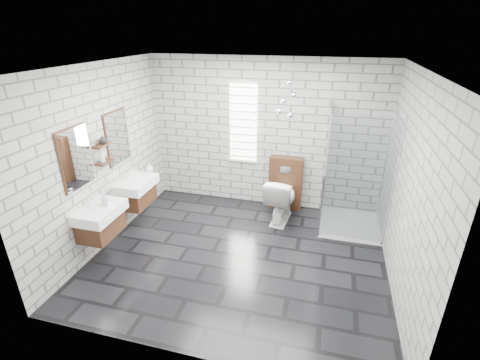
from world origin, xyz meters
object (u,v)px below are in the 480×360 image
at_px(vanity_left, 98,213).
at_px(vanity_right, 134,185).
at_px(cistern_panel, 285,183).
at_px(toilet, 281,199).
at_px(shower_enclosure, 346,202).

height_order(vanity_left, vanity_right, same).
distance_m(vanity_right, cistern_panel, 2.67).
distance_m(vanity_left, cistern_panel, 3.25).
distance_m(vanity_right, toilet, 2.49).
height_order(vanity_right, shower_enclosure, shower_enclosure).
height_order(vanity_right, cistern_panel, vanity_right).
relative_size(shower_enclosure, toilet, 2.51).
relative_size(cistern_panel, shower_enclosure, 0.49).
height_order(vanity_left, toilet, vanity_left).
xyz_separation_m(cistern_panel, toilet, (0.00, -0.48, -0.10)).
xyz_separation_m(vanity_right, cistern_panel, (2.34, 1.27, -0.26)).
relative_size(vanity_right, shower_enclosure, 0.77).
distance_m(cistern_panel, toilet, 0.49).
bearing_deg(cistern_panel, vanity_right, -151.40).
distance_m(vanity_left, vanity_right, 0.97).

